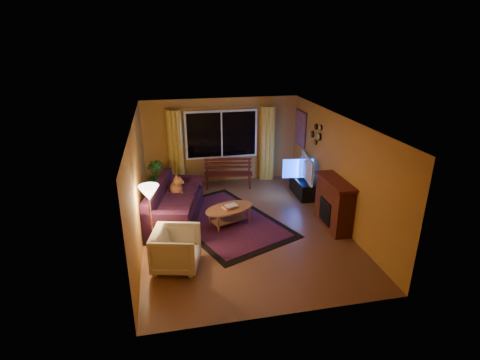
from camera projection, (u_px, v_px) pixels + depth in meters
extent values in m
cube|color=brown|center=(243.00, 227.00, 8.71)|extent=(4.50, 6.00, 0.02)
cube|color=white|center=(243.00, 120.00, 7.79)|extent=(4.50, 6.00, 0.02)
cube|color=#B87B30|center=(221.00, 141.00, 10.99)|extent=(4.50, 0.02, 2.50)
cube|color=#B87B30|center=(137.00, 184.00, 7.83)|extent=(0.02, 6.00, 2.50)
cube|color=#B87B30|center=(338.00, 169.00, 8.67)|extent=(0.02, 6.00, 2.50)
cube|color=black|center=(222.00, 135.00, 10.86)|extent=(2.00, 0.02, 1.30)
cylinder|color=#BF8C3F|center=(221.00, 107.00, 10.53)|extent=(3.20, 0.03, 0.03)
cylinder|color=gold|center=(176.00, 149.00, 10.67)|extent=(0.36, 0.36, 2.24)
cylinder|color=gold|center=(267.00, 144.00, 11.18)|extent=(0.36, 0.36, 2.24)
cube|color=#45140E|center=(228.00, 181.00, 10.86)|extent=(1.41, 0.59, 0.41)
imported|color=#235B1E|center=(156.00, 176.00, 10.67)|extent=(0.58, 0.58, 0.82)
cube|color=black|center=(176.00, 203.00, 8.80)|extent=(1.51, 2.48, 0.94)
imported|color=beige|center=(176.00, 247.00, 7.05)|extent=(0.96, 1.00, 0.87)
cylinder|color=#BF8C3F|center=(152.00, 220.00, 7.41)|extent=(0.28, 0.28, 1.47)
cube|color=maroon|center=(225.00, 221.00, 8.96)|extent=(3.20, 3.84, 0.02)
cylinder|color=#A66740|center=(229.00, 216.00, 8.73)|extent=(1.54, 1.54, 0.44)
cube|color=black|center=(302.00, 187.00, 10.33)|extent=(0.38, 1.10, 0.46)
imported|color=black|center=(303.00, 168.00, 10.12)|extent=(0.31, 1.17, 0.67)
cube|color=maroon|center=(334.00, 205.00, 8.53)|extent=(0.40, 1.20, 1.10)
cube|color=orange|center=(300.00, 128.00, 10.75)|extent=(0.04, 0.76, 0.96)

